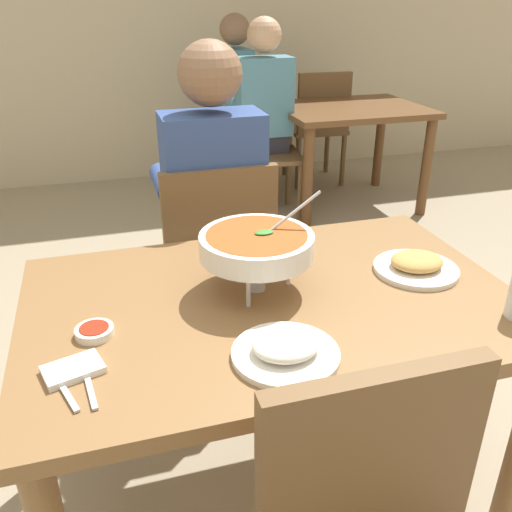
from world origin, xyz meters
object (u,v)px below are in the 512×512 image
Objects in this scene: appetizer_plate at (416,265)px; sauce_dish at (94,331)px; curry_bowl at (257,246)px; chair_bg_middle at (266,141)px; chair_bg_left at (249,124)px; diner_main at (212,198)px; patron_bg_left at (241,94)px; rice_plate at (286,349)px; chair_diner_main at (216,257)px; patron_bg_middle at (262,107)px; chair_bg_right at (319,122)px; dining_table_main at (272,331)px; dining_table_far at (350,125)px.

sauce_dish is at bearing -175.46° from appetizer_plate.
curry_bowl is 0.37× the size of chair_bg_middle.
appetizer_plate is at bearing -96.46° from chair_bg_left.
diner_main is at bearing 87.75° from curry_bowl.
patron_bg_left is at bearing 93.56° from chair_bg_middle.
sauce_dish is 0.10× the size of chair_bg_middle.
patron_bg_left is at bearing -162.65° from chair_bg_left.
rice_plate and appetizer_plate have the same top height.
chair_bg_middle is at bearing 72.00° from curry_bowl.
rice_plate is 0.27× the size of chair_bg_middle.
curry_bowl is at bearing -108.00° from chair_bg_middle.
chair_diner_main is 0.84m from appetizer_plate.
sauce_dish is at bearing -115.46° from patron_bg_middle.
sauce_dish is 0.10× the size of chair_bg_left.
rice_plate is 3.41m from chair_bg_right.
chair_diner_main is 0.69× the size of patron_bg_left.
sauce_dish is at bearing -119.99° from diner_main.
rice_plate is at bearing -106.53° from chair_bg_middle.
sauce_dish is 0.10× the size of chair_bg_right.
patron_bg_middle is at bearing 72.58° from curry_bowl.
chair_diner_main is 2.36m from chair_bg_left.
rice_plate is 1.00× the size of appetizer_plate.
chair_bg_middle is at bearing 64.07° from sauce_dish.
diner_main is at bearing 90.00° from dining_table_main.
rice_plate is (-0.05, -0.26, 0.13)m from dining_table_main.
dining_table_far is at bearing 61.76° from rice_plate.
chair_bg_left is 0.69× the size of patron_bg_left.
patron_bg_left reaches higher than dining_table_main.
dining_table_far is (1.34, 1.63, 0.09)m from chair_diner_main.
sauce_dish is at bearing -121.06° from chair_diner_main.
appetizer_plate is 2.98m from chair_bg_right.
curry_bowl is (-0.03, 0.05, 0.24)m from dining_table_main.
sauce_dish is at bearing -126.91° from dining_table_far.
chair_bg_left is (0.77, 2.94, -0.11)m from dining_table_main.
diner_main reaches higher than chair_bg_left.
diner_main is 0.99m from rice_plate.
diner_main is at bearing -109.26° from chair_bg_left.
patron_bg_left reaches higher than appetizer_plate.
sauce_dish is (-0.45, -0.75, 0.23)m from chair_diner_main.
chair_bg_left is 1.00× the size of chair_bg_right.
chair_bg_right is (1.32, 2.85, -0.11)m from dining_table_main.
chair_bg_middle is (0.73, 1.68, 0.00)m from chair_diner_main.
rice_plate is 2.94m from dining_table_far.
rice_plate is 0.18× the size of patron_bg_left.
rice_plate is 2.76m from chair_bg_middle.
appetizer_plate is (0.47, -0.03, -0.11)m from curry_bowl.
diner_main is at bearing -113.17° from patron_bg_middle.
patron_bg_middle is (-0.07, -0.57, 0.24)m from chair_bg_left.
rice_plate is at bearing -27.23° from sauce_dish.
chair_diner_main is at bearing -112.76° from patron_bg_middle.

